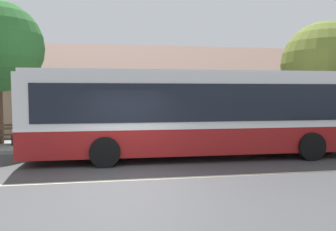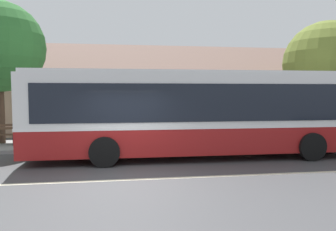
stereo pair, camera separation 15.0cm
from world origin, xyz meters
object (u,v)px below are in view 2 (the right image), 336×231
at_px(bench_down_street, 86,134).
at_px(bus_stop_sign, 326,109).
at_px(street_tree_primary, 326,64).
at_px(transit_bus, 199,111).

xyz_separation_m(bench_down_street, bus_stop_sign, (10.99, -0.68, 1.06)).
height_order(bench_down_street, bus_stop_sign, bus_stop_sign).
relative_size(bench_down_street, bus_stop_sign, 0.78).
height_order(street_tree_primary, bus_stop_sign, street_tree_primary).
distance_m(bench_down_street, street_tree_primary, 12.62).
bearing_deg(bench_down_street, bus_stop_sign, -3.52).
bearing_deg(street_tree_primary, transit_bus, -153.73).
relative_size(transit_bus, street_tree_primary, 2.05).
distance_m(bench_down_street, bus_stop_sign, 11.06).
bearing_deg(street_tree_primary, bus_stop_sign, -123.25).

